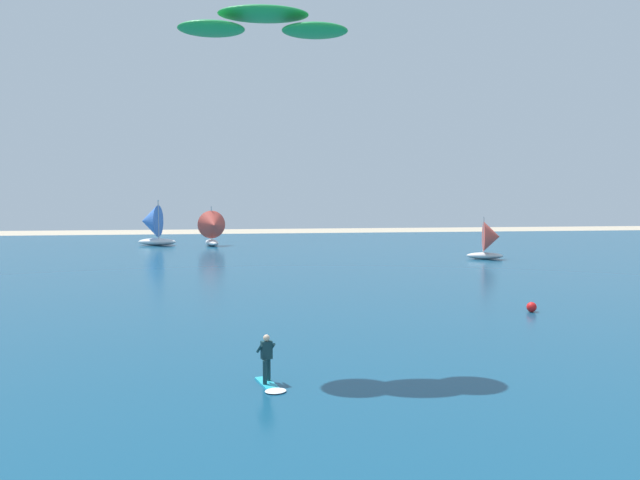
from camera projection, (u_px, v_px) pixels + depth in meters
The scene contains 7 objects.
ocean at pixel (285, 269), 51.92m from camera, with size 160.00×90.00×0.10m, color navy.
kitesurfer at pixel (268, 367), 20.38m from camera, with size 1.05×2.03×1.67m.
kite at pixel (263, 23), 22.43m from camera, with size 6.32×2.38×0.94m.
sailboat_center_horizon at pixel (213, 228), 73.54m from camera, with size 3.66×4.20×4.74m.
sailboat_anchored_offshore at pixel (490, 240), 59.00m from camera, with size 3.62×3.19×4.07m.
sailboat_heeled_over at pixel (151, 225), 74.45m from camera, with size 4.85×4.20×5.50m.
marker_buoy at pixel (532, 307), 32.96m from camera, with size 0.53×0.53×0.53m, color red.
Camera 1 is at (-3.84, -0.29, 6.48)m, focal length 34.56 mm.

